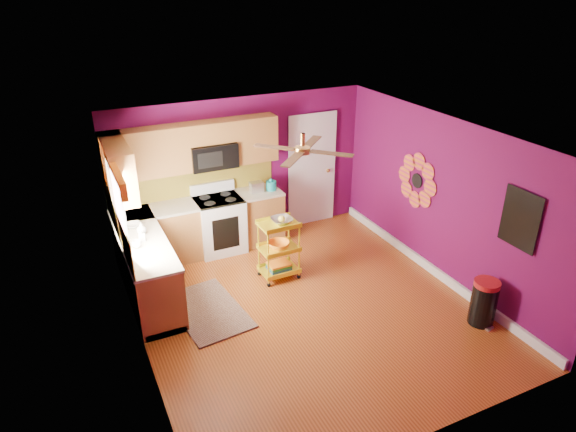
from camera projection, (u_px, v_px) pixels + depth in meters
ground at (307, 308)px, 7.28m from camera, size 5.00×5.00×0.00m
room_envelope at (311, 203)px, 6.60m from camera, size 4.54×5.04×2.52m
lower_cabinets at (178, 245)px, 8.06m from camera, size 2.81×2.31×0.94m
electric_range at (219, 224)px, 8.64m from camera, size 0.76×0.66×1.13m
upper_cabinetry at (171, 155)px, 7.81m from camera, size 2.80×2.30×1.26m
left_window at (117, 195)px, 6.54m from camera, size 0.08×1.35×1.08m
panel_door at (312, 171)px, 9.38m from camera, size 0.95×0.11×2.15m
right_wall_art at (459, 197)px, 7.25m from camera, size 0.04×2.74×1.04m
ceiling_fan at (303, 149)px, 6.47m from camera, size 1.01×1.01×0.26m
shag_rug at (208, 310)px, 7.21m from camera, size 1.01×1.48×0.02m
rolling_cart at (279, 247)px, 7.80m from camera, size 0.59×0.43×1.05m
trash_can at (484, 302)px, 6.85m from camera, size 0.41×0.42×0.65m
teal_kettle at (271, 185)px, 8.76m from camera, size 0.18×0.18×0.21m
toaster at (256, 187)px, 8.67m from camera, size 0.22×0.15×0.18m
soap_bottle_a at (142, 235)px, 7.07m from camera, size 0.08×0.08×0.18m
soap_bottle_b at (141, 228)px, 7.27m from camera, size 0.14×0.14×0.18m
counter_dish at (133, 225)px, 7.49m from camera, size 0.23×0.23×0.06m
counter_cup at (137, 244)px, 6.93m from camera, size 0.13×0.13×0.10m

